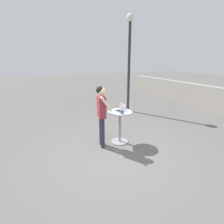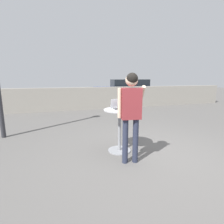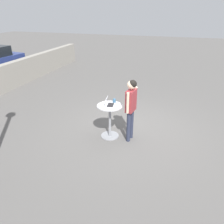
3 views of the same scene
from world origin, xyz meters
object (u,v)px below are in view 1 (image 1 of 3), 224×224
cafe_table (120,123)px  standing_person (101,109)px  street_lamp (129,51)px  coffee_mug (122,112)px  laptop (121,110)px

cafe_table → standing_person: 0.77m
street_lamp → coffee_mug: bearing=-32.3°
laptop → street_lamp: (-2.77, 1.83, 1.72)m
street_lamp → standing_person: bearing=-41.0°
laptop → coffee_mug: (0.24, -0.08, 0.00)m
cafe_table → street_lamp: size_ratio=0.23×
coffee_mug → street_lamp: 3.96m
laptop → coffee_mug: bearing=-18.3°
coffee_mug → standing_person: size_ratio=0.07×
laptop → standing_person: size_ratio=0.21×
cafe_table → standing_person: standing_person is taller
coffee_mug → street_lamp: street_lamp is taller
cafe_table → coffee_mug: coffee_mug is taller
street_lamp → laptop: bearing=-33.4°
cafe_table → coffee_mug: bearing=-13.4°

